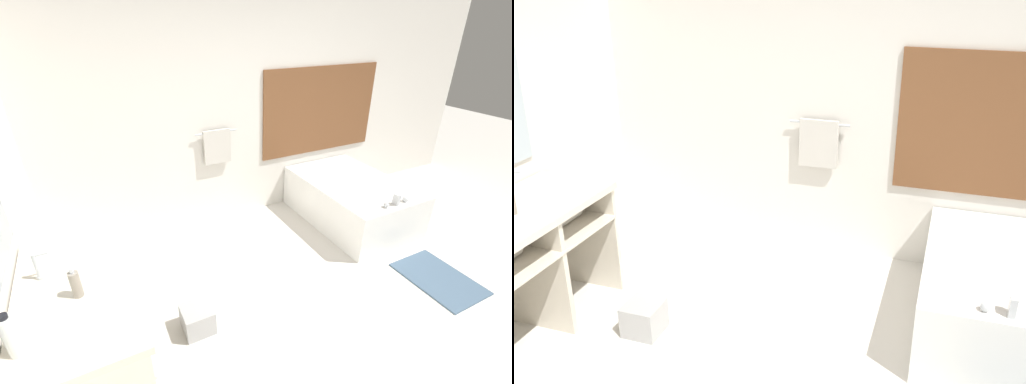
{
  "view_description": "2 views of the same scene",
  "coord_description": "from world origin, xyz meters",
  "views": [
    {
      "loc": [
        -1.61,
        -1.39,
        2.31
      ],
      "look_at": [
        -0.32,
        1.13,
        0.86
      ],
      "focal_mm": 24.0,
      "sensor_mm": 36.0,
      "label": 1
    },
    {
      "loc": [
        0.74,
        -2.21,
        2.38
      ],
      "look_at": [
        -0.39,
        1.15,
        0.93
      ],
      "focal_mm": 40.0,
      "sensor_mm": 36.0,
      "label": 2
    }
  ],
  "objects": [
    {
      "name": "sink_faucet",
      "position": [
        -2.04,
        0.64,
        0.98
      ],
      "size": [
        0.09,
        0.04,
        0.18
      ],
      "color": "silver",
      "rests_on": "vanity_counter"
    },
    {
      "name": "bathtub",
      "position": [
        1.17,
        1.43,
        0.29
      ],
      "size": [
        1.03,
        1.53,
        0.65
      ],
      "color": "white",
      "rests_on": "ground_plane"
    },
    {
      "name": "waste_bin",
      "position": [
        -1.12,
        0.62,
        0.11
      ],
      "size": [
        0.24,
        0.24,
        0.22
      ],
      "color": "#B2B2B2",
      "rests_on": "ground_plane"
    },
    {
      "name": "wall_back_with_blinds",
      "position": [
        0.04,
        2.23,
        1.34
      ],
      "size": [
        7.4,
        0.13,
        2.7
      ],
      "color": "white",
      "rests_on": "ground_plane"
    },
    {
      "name": "vanity_counter",
      "position": [
        -1.86,
        0.47,
        0.64
      ],
      "size": [
        0.66,
        1.24,
        0.89
      ],
      "color": "beige",
      "rests_on": "ground_plane"
    }
  ]
}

